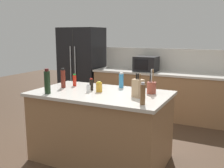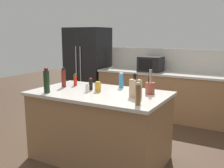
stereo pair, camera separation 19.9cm
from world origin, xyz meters
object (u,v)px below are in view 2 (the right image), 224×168
Objects in this scene: salt_shaker at (87,88)px; hot_sauce_bottle at (75,80)px; pepper_grinder at (138,95)px; soy_sauce_bottle at (91,84)px; utensil_crock at (150,88)px; wine_bottle at (47,81)px; vinegar_bottle at (64,78)px; microwave at (151,64)px; dish_soap_bottle at (121,81)px; knife_block at (136,88)px; honey_jar at (98,87)px; refrigerator at (88,67)px.

salt_shaker is 0.50m from hot_sauce_bottle.
pepper_grinder is 0.97m from soy_sauce_bottle.
utensil_crock is 2.97× the size of salt_shaker.
pepper_grinder is at bearing -81.70° from utensil_crock.
vinegar_bottle is at bearing 96.96° from wine_bottle.
salt_shaker is at bearing -34.63° from hot_sauce_bottle.
hot_sauce_bottle is (-0.41, 0.28, 0.03)m from salt_shaker.
utensil_crock is 1.79× the size of hot_sauce_bottle.
pepper_grinder is (0.83, -2.55, -0.04)m from microwave.
salt_shaker is 0.54m from wine_bottle.
soy_sauce_bottle is at bearing -131.22° from dish_soap_bottle.
pepper_grinder is at bearing -31.74° from knife_block.
pepper_grinder reaches higher than salt_shaker.
wine_bottle is at bearing -153.63° from utensil_crock.
microwave is 2.61× the size of hot_sauce_bottle.
honey_jar is 0.16m from soy_sauce_bottle.
microwave is 2.68m from pepper_grinder.
utensil_crock reaches higher than honey_jar.
refrigerator is 6.37× the size of knife_block.
pepper_grinder reaches higher than hot_sauce_bottle.
utensil_crock is at bearing 101.49° from knife_block.
vinegar_bottle is 0.87× the size of wine_bottle.
knife_block is at bearing 118.83° from pepper_grinder.
knife_block is at bearing 16.57° from wine_bottle.
soy_sauce_bottle is (0.38, -0.15, -0.01)m from hot_sauce_bottle.
utensil_crock reaches higher than dish_soap_bottle.
microwave is 2.12× the size of dish_soap_bottle.
wine_bottle is at bearing -134.01° from knife_block.
soy_sauce_bottle is at bearing 3.65° from vinegar_bottle.
hot_sauce_bottle is 0.56m from honey_jar.
dish_soap_bottle is 1.23× the size of hot_sauce_bottle.
hot_sauce_bottle reaches higher than honey_jar.
hot_sauce_bottle is at bearing 159.46° from honey_jar.
refrigerator is 2.36m from hot_sauce_bottle.
hot_sauce_bottle is 0.40m from soy_sauce_bottle.
salt_shaker is at bearing -90.39° from microwave.
knife_block is at bearing -4.99° from honey_jar.
utensil_crock is 1.35m from wine_bottle.
knife_block is at bearing -7.84° from soy_sauce_bottle.
knife_block reaches higher than dish_soap_bottle.
salt_shaker is 0.65× the size of soy_sauce_bottle.
vinegar_bottle is (1.10, -2.22, 0.15)m from refrigerator.
soy_sauce_bottle is (0.45, 0.03, -0.06)m from vinegar_bottle.
pepper_grinder reaches higher than soy_sauce_bottle.
dish_soap_bottle is (1.85, -1.85, 0.12)m from refrigerator.
honey_jar is at bearing -155.56° from knife_block.
utensil_crock is 2.32× the size of honey_jar.
dish_soap_bottle reaches higher than soy_sauce_bottle.
vinegar_bottle is 1.39m from pepper_grinder.
vinegar_bottle is 1.57× the size of hot_sauce_bottle.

